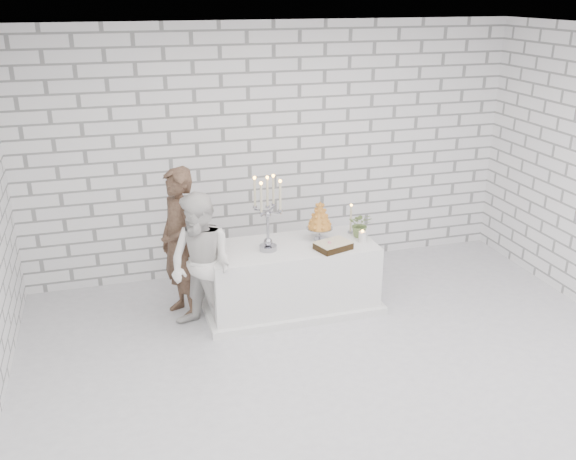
# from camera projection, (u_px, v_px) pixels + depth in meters

# --- Properties ---
(ground) EXTENTS (6.00, 5.00, 0.01)m
(ground) POSITION_uv_depth(u_px,v_px,m) (346.00, 371.00, 5.81)
(ground) COLOR silver
(ground) RESTS_ON ground
(ceiling) EXTENTS (6.00, 5.00, 0.01)m
(ceiling) POSITION_uv_depth(u_px,v_px,m) (359.00, 34.00, 4.73)
(ceiling) COLOR white
(ceiling) RESTS_ON ground
(wall_back) EXTENTS (6.00, 0.01, 3.00)m
(wall_back) POSITION_uv_depth(u_px,v_px,m) (274.00, 151.00, 7.51)
(wall_back) COLOR white
(wall_back) RESTS_ON ground
(wall_front) EXTENTS (6.00, 0.01, 3.00)m
(wall_front) POSITION_uv_depth(u_px,v_px,m) (544.00, 390.00, 3.03)
(wall_front) COLOR white
(wall_front) RESTS_ON ground
(cake_table) EXTENTS (1.80, 0.80, 0.75)m
(cake_table) POSITION_uv_depth(u_px,v_px,m) (291.00, 277.00, 6.83)
(cake_table) COLOR white
(cake_table) RESTS_ON ground
(groom) EXTENTS (0.57, 0.70, 1.65)m
(groom) POSITION_uv_depth(u_px,v_px,m) (180.00, 244.00, 6.53)
(groom) COLOR #38261B
(groom) RESTS_ON ground
(bride) EXTENTS (0.89, 0.92, 1.49)m
(bride) POSITION_uv_depth(u_px,v_px,m) (201.00, 266.00, 6.21)
(bride) COLOR white
(bride) RESTS_ON ground
(candelabra) EXTENTS (0.36, 0.36, 0.81)m
(candelabra) POSITION_uv_depth(u_px,v_px,m) (268.00, 214.00, 6.43)
(candelabra) COLOR #94949D
(candelabra) RESTS_ON cake_table
(croquembouche) EXTENTS (0.31, 0.31, 0.45)m
(croquembouche) POSITION_uv_depth(u_px,v_px,m) (320.00, 220.00, 6.77)
(croquembouche) COLOR #B0681E
(croquembouche) RESTS_ON cake_table
(chocolate_cake) EXTENTS (0.41, 0.35, 0.08)m
(chocolate_cake) POSITION_uv_depth(u_px,v_px,m) (333.00, 246.00, 6.58)
(chocolate_cake) COLOR black
(chocolate_cake) RESTS_ON cake_table
(pillar_candle) EXTENTS (0.09, 0.09, 0.12)m
(pillar_candle) POSITION_uv_depth(u_px,v_px,m) (362.00, 237.00, 6.76)
(pillar_candle) COLOR white
(pillar_candle) RESTS_ON cake_table
(extra_taper) EXTENTS (0.07, 0.07, 0.32)m
(extra_taper) POSITION_uv_depth(u_px,v_px,m) (351.00, 220.00, 6.98)
(extra_taper) COLOR beige
(extra_taper) RESTS_ON cake_table
(flowers) EXTENTS (0.33, 0.31, 0.29)m
(flowers) POSITION_uv_depth(u_px,v_px,m) (361.00, 224.00, 6.89)
(flowers) COLOR #56763D
(flowers) RESTS_ON cake_table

